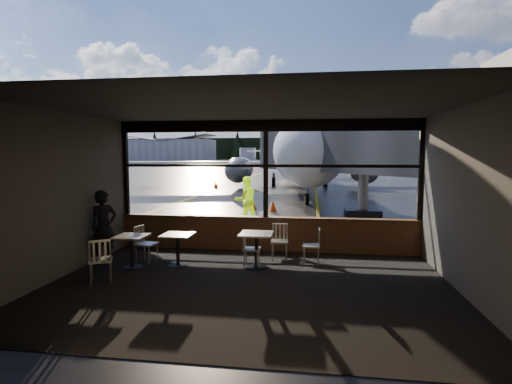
% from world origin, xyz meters
% --- Properties ---
extents(ground_plane, '(520.00, 520.00, 0.00)m').
position_xyz_m(ground_plane, '(0.00, 120.00, 0.00)').
color(ground_plane, black).
rests_on(ground_plane, ground).
extents(carpet_floor, '(8.00, 6.00, 0.01)m').
position_xyz_m(carpet_floor, '(0.00, -3.00, 0.01)').
color(carpet_floor, black).
rests_on(carpet_floor, ground).
extents(ceiling, '(8.00, 6.00, 0.04)m').
position_xyz_m(ceiling, '(0.00, -3.00, 3.50)').
color(ceiling, '#38332D').
rests_on(ceiling, ground).
extents(wall_left, '(0.04, 6.00, 3.50)m').
position_xyz_m(wall_left, '(-4.00, -3.00, 1.75)').
color(wall_left, '#4E473F').
rests_on(wall_left, ground).
extents(wall_right, '(0.04, 6.00, 3.50)m').
position_xyz_m(wall_right, '(4.00, -3.00, 1.75)').
color(wall_right, '#4E473F').
rests_on(wall_right, ground).
extents(wall_back, '(8.00, 0.04, 3.50)m').
position_xyz_m(wall_back, '(0.00, -6.00, 1.75)').
color(wall_back, '#4E473F').
rests_on(wall_back, ground).
extents(window_sill, '(8.00, 0.28, 0.90)m').
position_xyz_m(window_sill, '(0.00, 0.00, 0.45)').
color(window_sill, '#4B2A16').
rests_on(window_sill, ground).
extents(window_header, '(8.00, 0.18, 0.30)m').
position_xyz_m(window_header, '(0.00, 0.00, 3.35)').
color(window_header, black).
rests_on(window_header, ground).
extents(mullion_left, '(0.12, 0.12, 2.60)m').
position_xyz_m(mullion_left, '(-3.95, 0.00, 2.20)').
color(mullion_left, black).
rests_on(mullion_left, ground).
extents(mullion_centre, '(0.12, 0.12, 2.60)m').
position_xyz_m(mullion_centre, '(0.00, 0.00, 2.20)').
color(mullion_centre, black).
rests_on(mullion_centre, ground).
extents(mullion_right, '(0.12, 0.12, 2.60)m').
position_xyz_m(mullion_right, '(3.95, 0.00, 2.20)').
color(mullion_right, black).
rests_on(mullion_right, ground).
extents(window_transom, '(8.00, 0.10, 0.08)m').
position_xyz_m(window_transom, '(0.00, 0.00, 2.30)').
color(window_transom, black).
rests_on(window_transom, ground).
extents(airliner, '(29.73, 34.88, 10.12)m').
position_xyz_m(airliner, '(0.25, 21.48, 5.06)').
color(airliner, white).
rests_on(airliner, ground_plane).
extents(jet_bridge, '(8.81, 10.76, 4.70)m').
position_xyz_m(jet_bridge, '(3.60, 5.50, 2.35)').
color(jet_bridge, '#29292C').
rests_on(jet_bridge, ground_plane).
extents(cafe_table_near, '(0.74, 0.74, 0.81)m').
position_xyz_m(cafe_table_near, '(-0.02, -1.69, 0.41)').
color(cafe_table_near, '#ACA89E').
rests_on(cafe_table_near, carpet_floor).
extents(cafe_table_mid, '(0.69, 0.69, 0.76)m').
position_xyz_m(cafe_table_mid, '(-1.85, -1.80, 0.38)').
color(cafe_table_mid, '#AAA69C').
rests_on(cafe_table_mid, carpet_floor).
extents(cafe_table_left, '(0.69, 0.69, 0.75)m').
position_xyz_m(cafe_table_left, '(-2.84, -2.09, 0.38)').
color(cafe_table_left, gray).
rests_on(cafe_table_left, carpet_floor).
extents(chair_near_e, '(0.47, 0.47, 0.85)m').
position_xyz_m(chair_near_e, '(1.23, -1.16, 0.43)').
color(chair_near_e, '#BCB6AA').
rests_on(chair_near_e, carpet_floor).
extents(chair_near_w, '(0.44, 0.44, 0.80)m').
position_xyz_m(chair_near_w, '(-0.14, -1.58, 0.40)').
color(chair_near_w, '#B7B1A5').
rests_on(chair_near_w, carpet_floor).
extents(chair_near_n, '(0.50, 0.50, 0.88)m').
position_xyz_m(chair_near_n, '(0.45, -0.85, 0.44)').
color(chair_near_n, beige).
rests_on(chair_near_n, carpet_floor).
extents(chair_mid_w, '(0.57, 0.57, 0.91)m').
position_xyz_m(chair_mid_w, '(-2.68, -1.65, 0.45)').
color(chair_mid_w, beige).
rests_on(chair_mid_w, carpet_floor).
extents(chair_left_s, '(0.69, 0.69, 0.94)m').
position_xyz_m(chair_left_s, '(-2.98, -3.20, 0.47)').
color(chair_left_s, '#B6B1A4').
rests_on(chair_left_s, carpet_floor).
extents(passenger, '(0.71, 0.76, 1.75)m').
position_xyz_m(passenger, '(-3.66, -1.80, 0.88)').
color(passenger, black).
rests_on(passenger, carpet_floor).
extents(ground_crew, '(1.08, 1.01, 1.79)m').
position_xyz_m(ground_crew, '(-1.21, 4.03, 0.89)').
color(ground_crew, '#BFF219').
rests_on(ground_crew, ground_plane).
extents(cone_nose, '(0.36, 0.36, 0.50)m').
position_xyz_m(cone_nose, '(-0.55, 7.63, 0.25)').
color(cone_nose, '#DD4F06').
rests_on(cone_nose, ground_plane).
extents(cone_wing, '(0.38, 0.38, 0.53)m').
position_xyz_m(cone_wing, '(-6.33, 20.15, 0.26)').
color(cone_wing, orange).
rests_on(cone_wing, ground_plane).
extents(hangar_left, '(45.00, 18.00, 11.00)m').
position_xyz_m(hangar_left, '(-70.00, 180.00, 5.50)').
color(hangar_left, silver).
rests_on(hangar_left, ground_plane).
extents(hangar_mid, '(38.00, 15.00, 10.00)m').
position_xyz_m(hangar_mid, '(0.00, 185.00, 5.00)').
color(hangar_mid, silver).
rests_on(hangar_mid, ground_plane).
extents(hangar_right, '(50.00, 20.00, 12.00)m').
position_xyz_m(hangar_right, '(60.00, 178.00, 6.00)').
color(hangar_right, silver).
rests_on(hangar_right, ground_plane).
extents(fuel_tank_a, '(8.00, 8.00, 6.00)m').
position_xyz_m(fuel_tank_a, '(-30.00, 182.00, 3.00)').
color(fuel_tank_a, silver).
rests_on(fuel_tank_a, ground_plane).
extents(fuel_tank_b, '(8.00, 8.00, 6.00)m').
position_xyz_m(fuel_tank_b, '(-20.00, 182.00, 3.00)').
color(fuel_tank_b, silver).
rests_on(fuel_tank_b, ground_plane).
extents(fuel_tank_c, '(8.00, 8.00, 6.00)m').
position_xyz_m(fuel_tank_c, '(-10.00, 182.00, 3.00)').
color(fuel_tank_c, silver).
rests_on(fuel_tank_c, ground_plane).
extents(treeline, '(360.00, 3.00, 12.00)m').
position_xyz_m(treeline, '(0.00, 210.00, 6.00)').
color(treeline, black).
rests_on(treeline, ground_plane).
extents(cone_extra, '(0.41, 0.41, 0.56)m').
position_xyz_m(cone_extra, '(-1.58, 8.10, 0.28)').
color(cone_extra, '#FC3507').
rests_on(cone_extra, ground_plane).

